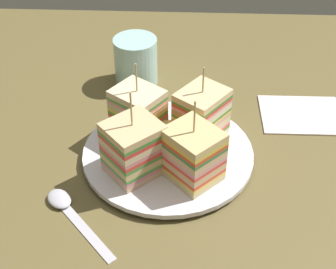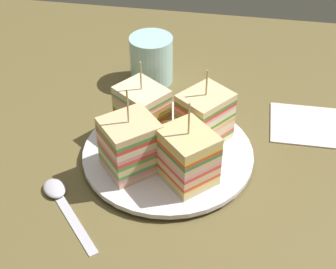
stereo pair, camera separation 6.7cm
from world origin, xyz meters
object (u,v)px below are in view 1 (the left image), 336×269
at_px(chip_pile, 165,137).
at_px(plate, 168,154).
at_px(drinking_glass, 136,64).
at_px(sandwich_wedge_3, 193,155).
at_px(sandwich_wedge_1, 138,113).
at_px(sandwich_wedge_2, 134,148).
at_px(spoon, 66,206).
at_px(sandwich_wedge_0, 201,114).
at_px(napkin, 302,114).

bearing_deg(chip_pile, plate, -67.33).
bearing_deg(drinking_glass, sandwich_wedge_3, -68.40).
bearing_deg(chip_pile, sandwich_wedge_1, 145.73).
distance_m(sandwich_wedge_1, sandwich_wedge_3, 0.12).
distance_m(plate, sandwich_wedge_3, 0.07).
height_order(sandwich_wedge_2, spoon, sandwich_wedge_2).
relative_size(plate, chip_pile, 3.25).
distance_m(sandwich_wedge_3, spoon, 0.17).
height_order(sandwich_wedge_0, sandwich_wedge_2, sandwich_wedge_2).
xyz_separation_m(plate, sandwich_wedge_3, (0.03, -0.05, 0.04)).
relative_size(sandwich_wedge_0, sandwich_wedge_3, 0.94).
height_order(sandwich_wedge_1, spoon, sandwich_wedge_1).
xyz_separation_m(plate, sandwich_wedge_0, (0.05, 0.04, 0.04)).
distance_m(plate, chip_pile, 0.02).
xyz_separation_m(chip_pile, drinking_glass, (-0.06, 0.18, 0.01)).
xyz_separation_m(sandwich_wedge_0, drinking_glass, (-0.11, 0.16, -0.02)).
xyz_separation_m(spoon, napkin, (0.33, 0.21, -0.00)).
height_order(sandwich_wedge_1, chip_pile, sandwich_wedge_1).
height_order(sandwich_wedge_0, drinking_glass, sandwich_wedge_0).
relative_size(plate, drinking_glass, 2.95).
bearing_deg(napkin, sandwich_wedge_0, -155.69).
bearing_deg(sandwich_wedge_3, sandwich_wedge_1, -2.39).
distance_m(sandwich_wedge_2, napkin, 0.30).
xyz_separation_m(sandwich_wedge_2, spoon, (-0.08, -0.06, -0.05)).
relative_size(plate, sandwich_wedge_2, 1.90).
height_order(sandwich_wedge_0, napkin, sandwich_wedge_0).
relative_size(sandwich_wedge_1, spoon, 0.99).
height_order(sandwich_wedge_0, chip_pile, sandwich_wedge_0).
distance_m(spoon, napkin, 0.39).
bearing_deg(napkin, sandwich_wedge_3, -137.36).
distance_m(sandwich_wedge_2, drinking_glass, 0.24).
distance_m(sandwich_wedge_2, sandwich_wedge_3, 0.08).
bearing_deg(plate, chip_pile, 112.67).
relative_size(sandwich_wedge_0, sandwich_wedge_2, 0.91).
xyz_separation_m(sandwich_wedge_0, chip_pile, (-0.05, -0.02, -0.02)).
distance_m(sandwich_wedge_2, spoon, 0.11).
distance_m(plate, sandwich_wedge_2, 0.07).
relative_size(plate, spoon, 2.04).
bearing_deg(sandwich_wedge_1, napkin, 51.95).
bearing_deg(spoon, napkin, -99.16).
bearing_deg(chip_pile, spoon, -136.28).
relative_size(plate, sandwich_wedge_3, 1.98).
relative_size(napkin, drinking_glass, 1.57).
height_order(sandwich_wedge_2, sandwich_wedge_3, sandwich_wedge_2).
height_order(sandwich_wedge_3, drinking_glass, sandwich_wedge_3).
relative_size(chip_pile, drinking_glass, 0.91).
height_order(sandwich_wedge_1, napkin, sandwich_wedge_1).
height_order(sandwich_wedge_2, chip_pile, sandwich_wedge_2).
bearing_deg(sandwich_wedge_1, plate, -5.59).
bearing_deg(spoon, sandwich_wedge_0, -92.50).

